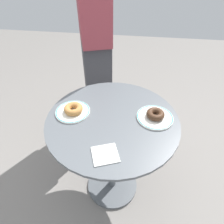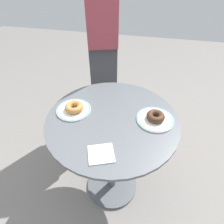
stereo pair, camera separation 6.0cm
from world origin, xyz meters
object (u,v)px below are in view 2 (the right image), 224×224
at_px(plate_left, 74,110).
at_px(donut_old_fashioned, 74,107).
at_px(cafe_table, 112,144).
at_px(person_figure, 102,51).
at_px(donut_chocolate, 156,116).
at_px(plate_right, 155,119).
at_px(paper_napkin, 101,154).

distance_m(plate_left, donut_old_fashioned, 0.03).
xyz_separation_m(cafe_table, plate_left, (-0.24, 0.02, 0.24)).
bearing_deg(cafe_table, plate_left, 174.96).
bearing_deg(person_figure, plate_left, -90.35).
relative_size(cafe_table, donut_chocolate, 7.46).
relative_size(plate_right, paper_napkin, 1.71).
bearing_deg(plate_right, cafe_table, -171.05).
height_order(plate_left, donut_old_fashioned, donut_old_fashioned).
bearing_deg(plate_left, donut_chocolate, 1.99).
bearing_deg(paper_napkin, donut_old_fashioned, 130.05).
distance_m(donut_chocolate, paper_napkin, 0.38).
bearing_deg(plate_right, donut_old_fashioned, -177.80).
xyz_separation_m(donut_old_fashioned, paper_napkin, (0.23, -0.28, -0.03)).
bearing_deg(plate_left, person_figure, 89.65).
distance_m(plate_right, paper_napkin, 0.38).
distance_m(plate_left, paper_napkin, 0.37).
distance_m(donut_old_fashioned, donut_chocolate, 0.48).
relative_size(plate_right, donut_chocolate, 2.04).
bearing_deg(donut_old_fashioned, cafe_table, -4.81).
height_order(plate_left, person_figure, person_figure).
height_order(paper_napkin, person_figure, person_figure).
height_order(cafe_table, plate_left, plate_left).
height_order(plate_right, donut_chocolate, donut_chocolate).
xyz_separation_m(plate_left, paper_napkin, (0.24, -0.28, -0.00)).
xyz_separation_m(plate_right, person_figure, (-0.48, 0.67, 0.07)).
xyz_separation_m(cafe_table, person_figure, (-0.24, 0.70, 0.32)).
bearing_deg(person_figure, paper_napkin, -76.21).
distance_m(plate_right, donut_chocolate, 0.02).
bearing_deg(cafe_table, person_figure, 108.70).
distance_m(plate_left, donut_chocolate, 0.49).
xyz_separation_m(paper_napkin, person_figure, (-0.24, 0.96, 0.08)).
height_order(cafe_table, plate_right, plate_right).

